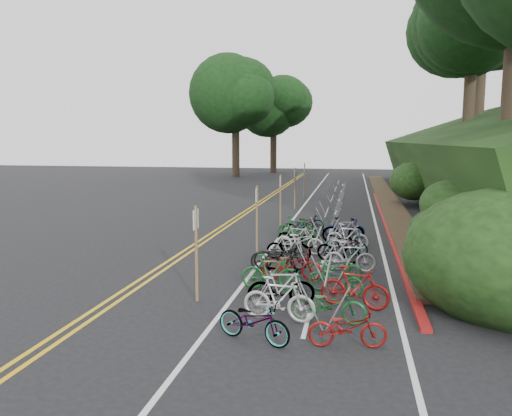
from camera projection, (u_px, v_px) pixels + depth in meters
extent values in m
plane|color=black|center=(201.00, 291.00, 13.79)|extent=(120.00, 120.00, 0.00)
cube|color=gold|center=(220.00, 227.00, 23.92)|extent=(0.12, 80.00, 0.01)
cube|color=gold|center=(227.00, 227.00, 23.86)|extent=(0.12, 80.00, 0.01)
cube|color=silver|center=(286.00, 229.00, 23.32)|extent=(0.12, 80.00, 0.01)
cube|color=silver|center=(378.00, 232.00, 22.52)|extent=(0.12, 80.00, 0.01)
cube|color=silver|center=(306.00, 325.00, 11.25)|extent=(0.10, 1.60, 0.01)
cube|color=silver|center=(323.00, 262.00, 17.09)|extent=(0.10, 1.60, 0.01)
cube|color=silver|center=(331.00, 231.00, 22.92)|extent=(0.10, 1.60, 0.01)
cube|color=silver|center=(336.00, 212.00, 28.76)|extent=(0.10, 1.60, 0.01)
cube|color=silver|center=(339.00, 200.00, 34.59)|extent=(0.10, 1.60, 0.01)
cube|color=silver|center=(341.00, 191.00, 40.42)|extent=(0.10, 1.60, 0.01)
cube|color=silver|center=(343.00, 185.00, 46.26)|extent=(0.10, 1.60, 0.01)
cube|color=maroon|center=(386.00, 224.00, 24.36)|extent=(0.25, 28.00, 0.10)
cube|color=black|center=(502.00, 161.00, 32.23)|extent=(12.32, 44.00, 9.11)
cube|color=#382819|center=(388.00, 200.00, 33.95)|extent=(1.40, 44.00, 0.16)
ellipsoid|color=#284C19|center=(457.00, 243.00, 15.19)|extent=(2.00, 2.80, 1.60)
ellipsoid|color=#284C19|center=(454.00, 206.00, 19.83)|extent=(2.60, 3.64, 2.08)
ellipsoid|color=#284C19|center=(456.00, 183.00, 25.38)|extent=(2.20, 3.08, 1.76)
ellipsoid|color=#284C19|center=(414.00, 181.00, 31.54)|extent=(3.00, 4.20, 2.40)
ellipsoid|color=#284C19|center=(414.00, 173.00, 37.21)|extent=(2.40, 3.36, 1.92)
ellipsoid|color=#284C19|center=(425.00, 161.00, 40.76)|extent=(2.80, 3.92, 2.24)
ellipsoid|color=#284C19|center=(434.00, 230.00, 18.17)|extent=(1.80, 2.52, 1.44)
ellipsoid|color=#284C19|center=(458.00, 167.00, 29.03)|extent=(3.20, 4.48, 2.56)
ellipsoid|color=black|center=(510.00, 257.00, 12.59)|extent=(5.28, 6.16, 3.52)
cylinder|color=#2D2319|center=(512.00, 94.00, 22.52)|extent=(0.90, 0.90, 7.45)
cylinder|color=#2D2319|center=(469.00, 112.00, 37.78)|extent=(0.87, 0.87, 6.95)
ellipsoid|color=black|center=(473.00, 26.00, 36.93)|extent=(9.27, 9.27, 8.80)
cylinder|color=#2D2319|center=(479.00, 103.00, 44.92)|extent=(0.92, 0.92, 7.94)
ellipsoid|color=black|center=(484.00, 18.00, 43.93)|extent=(11.03, 11.03, 10.48)
cylinder|color=#2D2319|center=(236.00, 148.00, 55.90)|extent=(0.84, 0.84, 6.45)
ellipsoid|color=black|center=(235.00, 95.00, 55.10)|extent=(8.82, 8.82, 8.38)
cylinder|color=#2D2319|center=(273.00, 149.00, 63.14)|extent=(0.82, 0.82, 5.96)
ellipsoid|color=black|center=(274.00, 107.00, 62.42)|extent=(7.72, 7.72, 7.34)
cylinder|color=gray|center=(328.00, 269.00, 12.08)|extent=(0.05, 2.94, 0.05)
cylinder|color=gray|center=(312.00, 307.00, 10.88)|extent=(0.53, 0.04, 1.04)
cylinder|color=gray|center=(338.00, 309.00, 10.77)|extent=(0.53, 0.04, 1.04)
cylinder|color=gray|center=(320.00, 274.00, 13.54)|extent=(0.53, 0.04, 1.04)
cylinder|color=gray|center=(341.00, 276.00, 13.43)|extent=(0.53, 0.04, 1.04)
cylinder|color=gray|center=(318.00, 234.00, 15.98)|extent=(0.05, 3.00, 0.05)
cylinder|color=gray|center=(305.00, 262.00, 14.75)|extent=(0.58, 0.04, 1.13)
cylinder|color=gray|center=(324.00, 263.00, 14.64)|extent=(0.58, 0.04, 1.13)
cylinder|color=gray|center=(313.00, 243.00, 17.47)|extent=(0.58, 0.04, 1.13)
cylinder|color=gray|center=(329.00, 243.00, 17.37)|extent=(0.58, 0.04, 1.13)
cylinder|color=gray|center=(327.00, 212.00, 20.84)|extent=(0.05, 3.00, 0.05)
cylinder|color=gray|center=(317.00, 231.00, 19.61)|extent=(0.58, 0.04, 1.13)
cylinder|color=gray|center=(332.00, 232.00, 19.50)|extent=(0.58, 0.04, 1.13)
cylinder|color=gray|center=(322.00, 220.00, 22.33)|extent=(0.58, 0.04, 1.13)
cylinder|color=gray|center=(335.00, 221.00, 22.23)|extent=(0.58, 0.04, 1.13)
cylinder|color=gray|center=(332.00, 198.00, 25.70)|extent=(0.05, 3.00, 0.05)
cylinder|color=gray|center=(325.00, 213.00, 24.47)|extent=(0.58, 0.04, 1.13)
cylinder|color=gray|center=(336.00, 214.00, 24.37)|extent=(0.58, 0.04, 1.13)
cylinder|color=gray|center=(328.00, 206.00, 27.19)|extent=(0.58, 0.04, 1.13)
cylinder|color=gray|center=(338.00, 206.00, 27.09)|extent=(0.58, 0.04, 1.13)
cylinder|color=gray|center=(336.00, 189.00, 30.56)|extent=(0.05, 3.00, 0.05)
cylinder|color=gray|center=(330.00, 201.00, 29.33)|extent=(0.58, 0.04, 1.13)
cylinder|color=gray|center=(339.00, 201.00, 29.23)|extent=(0.58, 0.04, 1.13)
cylinder|color=gray|center=(332.00, 196.00, 32.06)|extent=(0.58, 0.04, 1.13)
cylinder|color=gray|center=(341.00, 196.00, 31.95)|extent=(0.58, 0.04, 1.13)
cylinder|color=gray|center=(338.00, 182.00, 35.42)|extent=(0.05, 3.00, 0.05)
cylinder|color=gray|center=(333.00, 192.00, 34.19)|extent=(0.58, 0.04, 1.13)
cylinder|color=gray|center=(341.00, 192.00, 34.09)|extent=(0.58, 0.04, 1.13)
cylinder|color=gray|center=(335.00, 188.00, 36.92)|extent=(0.58, 0.04, 1.13)
cylinder|color=gray|center=(342.00, 189.00, 36.81)|extent=(0.58, 0.04, 1.13)
cylinder|color=brown|center=(196.00, 254.00, 12.79)|extent=(0.08, 0.08, 2.50)
cube|color=silver|center=(196.00, 219.00, 12.67)|extent=(0.02, 0.40, 0.50)
cylinder|color=brown|center=(257.00, 219.00, 18.37)|extent=(0.08, 0.08, 2.50)
cube|color=silver|center=(257.00, 195.00, 18.24)|extent=(0.02, 0.40, 0.50)
cylinder|color=brown|center=(280.00, 200.00, 24.20)|extent=(0.08, 0.08, 2.50)
cube|color=silver|center=(280.00, 182.00, 24.08)|extent=(0.02, 0.40, 0.50)
cylinder|color=brown|center=(295.00, 188.00, 30.03)|extent=(0.08, 0.08, 2.50)
cube|color=silver|center=(295.00, 173.00, 29.91)|extent=(0.02, 0.40, 0.50)
cylinder|color=brown|center=(304.00, 180.00, 35.87)|extent=(0.08, 0.08, 2.50)
cube|color=silver|center=(305.00, 168.00, 35.74)|extent=(0.02, 0.40, 0.50)
imported|color=black|center=(277.00, 258.00, 15.61)|extent=(1.07, 1.93, 0.96)
imported|color=slate|center=(254.00, 321.00, 10.29)|extent=(1.18, 1.81, 0.90)
imported|color=maroon|center=(347.00, 327.00, 10.02)|extent=(0.75, 1.64, 0.83)
imported|color=beige|center=(279.00, 299.00, 11.48)|extent=(0.69, 1.77, 1.03)
imported|color=#144C1E|center=(329.00, 305.00, 11.33)|extent=(0.62, 1.68, 0.88)
imported|color=slate|center=(281.00, 287.00, 12.46)|extent=(0.82, 1.76, 1.02)
imported|color=maroon|center=(354.00, 287.00, 12.36)|extent=(0.89, 1.81, 1.05)
imported|color=#144C1E|center=(271.00, 273.00, 13.81)|extent=(0.55, 1.71, 1.02)
imported|color=#144C1E|center=(336.00, 278.00, 13.55)|extent=(1.05, 1.68, 0.83)
imported|color=maroon|center=(292.00, 265.00, 14.85)|extent=(0.65, 1.79, 0.93)
imported|color=#144C1E|center=(335.00, 267.00, 14.74)|extent=(0.73, 1.64, 0.83)
imported|color=black|center=(281.00, 255.00, 16.03)|extent=(0.78, 1.84, 0.94)
imported|color=#9E9EA3|center=(350.00, 257.00, 15.77)|extent=(0.50, 1.63, 0.97)
imported|color=slate|center=(289.00, 247.00, 17.24)|extent=(0.59, 1.62, 0.95)
imported|color=slate|center=(338.00, 249.00, 16.99)|extent=(0.88, 1.60, 0.93)
imported|color=beige|center=(300.00, 241.00, 18.32)|extent=(0.99, 1.91, 0.96)
imported|color=slate|center=(347.00, 244.00, 18.01)|extent=(1.07, 1.69, 0.84)
imported|color=slate|center=(297.00, 236.00, 19.26)|extent=(0.70, 1.59, 0.92)
imported|color=beige|center=(347.00, 236.00, 19.09)|extent=(0.81, 1.68, 0.97)
imported|color=#144C1E|center=(296.00, 229.00, 20.46)|extent=(1.04, 1.82, 1.05)
imported|color=slate|center=(343.00, 230.00, 20.27)|extent=(0.83, 1.78, 1.03)
imported|color=black|center=(303.00, 226.00, 21.37)|extent=(0.66, 1.82, 0.95)
imported|color=navy|center=(345.00, 228.00, 21.06)|extent=(0.84, 1.75, 0.88)
imported|color=slate|center=(306.00, 223.00, 22.57)|extent=(0.98, 1.70, 0.85)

